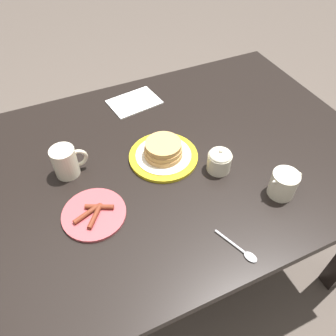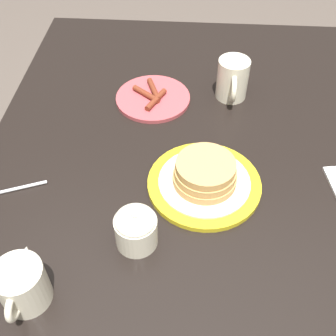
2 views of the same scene
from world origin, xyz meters
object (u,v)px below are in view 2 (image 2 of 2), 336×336
object	(u,v)px
side_plate_bacon	(153,98)
creamer_pitcher	(22,284)
pancake_plate	(205,178)
coffee_mug	(233,79)
spoon	(1,192)
sugar_bowl	(136,228)

from	to	relation	value
side_plate_bacon	creamer_pitcher	bearing A→B (deg)	-16.21
pancake_plate	coffee_mug	world-z (taller)	coffee_mug
side_plate_bacon	coffee_mug	world-z (taller)	coffee_mug
spoon	side_plate_bacon	bearing A→B (deg)	139.51
pancake_plate	side_plate_bacon	world-z (taller)	pancake_plate
creamer_pitcher	pancake_plate	bearing A→B (deg)	132.28
pancake_plate	side_plate_bacon	bearing A→B (deg)	-154.65
side_plate_bacon	sugar_bowl	size ratio (longest dim) A/B	2.13
side_plate_bacon	sugar_bowl	bearing A→B (deg)	1.27
side_plate_bacon	sugar_bowl	distance (m)	0.42
coffee_mug	pancake_plate	bearing A→B (deg)	-11.77
creamer_pitcher	sugar_bowl	world-z (taller)	creamer_pitcher
coffee_mug	spoon	distance (m)	0.60
pancake_plate	spoon	xyz separation A→B (m)	(0.05, -0.41, -0.02)
side_plate_bacon	spoon	bearing A→B (deg)	-40.49
pancake_plate	creamer_pitcher	size ratio (longest dim) A/B	1.96
side_plate_bacon	creamer_pitcher	distance (m)	0.57
coffee_mug	spoon	bearing A→B (deg)	-53.31
pancake_plate	sugar_bowl	distance (m)	0.19
side_plate_bacon	coffee_mug	xyz separation A→B (m)	(-0.03, 0.20, 0.05)
spoon	creamer_pitcher	bearing A→B (deg)	29.16
creamer_pitcher	spoon	xyz separation A→B (m)	(-0.22, -0.12, -0.04)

